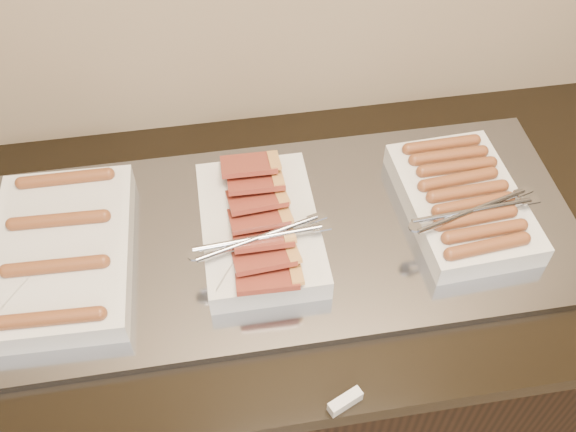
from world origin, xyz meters
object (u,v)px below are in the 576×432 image
object	(u,v)px
counter	(274,348)
dish_left	(61,252)
dish_center	(260,227)
dish_right	(463,201)
warming_tray	(278,237)

from	to	relation	value
counter	dish_left	world-z (taller)	dish_left
dish_center	dish_right	size ratio (longest dim) A/B	1.04
dish_left	dish_right	size ratio (longest dim) A/B	1.15
counter	dish_center	distance (m)	0.50
dish_center	counter	bearing A→B (deg)	13.36
counter	dish_right	bearing A→B (deg)	-0.65
counter	dish_left	distance (m)	0.63
warming_tray	dish_right	xyz separation A→B (m)	(0.37, -0.00, 0.04)
warming_tray	counter	bearing A→B (deg)	180.00
dish_center	dish_right	distance (m)	0.41
dish_left	warming_tray	bearing A→B (deg)	1.86
dish_left	dish_center	world-z (taller)	dish_center
warming_tray	dish_right	world-z (taller)	dish_right
dish_right	counter	bearing A→B (deg)	176.63
dish_left	dish_right	world-z (taller)	dish_right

